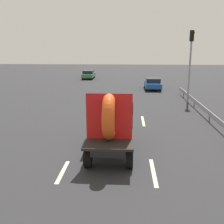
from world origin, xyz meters
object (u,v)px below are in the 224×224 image
Objects in this scene: flatbed_truck at (111,118)px; traffic_light at (191,56)px; distant_sedan at (153,83)px; oncoming_car at (89,74)px.

traffic_light is at bearing 62.50° from flatbed_truck.
distant_sedan is at bearing 109.07° from traffic_light.
traffic_light is (6.10, 11.71, 2.41)m from flatbed_truck.
distant_sedan reaches higher than oncoming_car.
oncoming_car is (-8.72, 9.78, -0.03)m from distant_sedan.
oncoming_car is (-11.19, 16.94, -3.30)m from traffic_light.
oncoming_car is (-5.10, 28.65, -0.89)m from flatbed_truck.
traffic_light is at bearing -56.55° from oncoming_car.
traffic_light is 1.60× the size of oncoming_car.
oncoming_car is at bearing 131.72° from distant_sedan.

